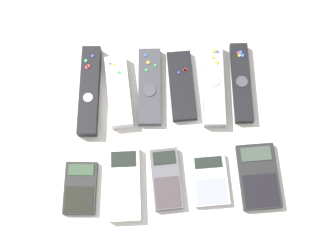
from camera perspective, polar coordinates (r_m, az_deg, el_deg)
name	(u,v)px	position (r m, az deg, el deg)	size (l,w,h in m)	color
ground_plane	(169,140)	(1.06, 0.09, -1.70)	(3.00, 3.00, 0.00)	beige
remote_0	(90,90)	(1.10, -9.54, 4.30)	(0.06, 0.22, 0.03)	black
remote_1	(119,92)	(1.09, -6.01, 4.20)	(0.06, 0.18, 0.03)	silver
remote_2	(150,86)	(1.10, -2.25, 4.85)	(0.06, 0.19, 0.02)	#333338
remote_3	(182,86)	(1.10, 1.67, 4.94)	(0.06, 0.17, 0.02)	black
remote_4	(213,85)	(1.10, 5.53, 5.01)	(0.06, 0.20, 0.02)	gray
remote_5	(241,82)	(1.11, 8.91, 5.27)	(0.05, 0.20, 0.02)	black
calculator_0	(80,188)	(1.05, -10.63, -7.43)	(0.08, 0.12, 0.01)	black
calculator_1	(124,184)	(1.03, -5.35, -7.08)	(0.07, 0.16, 0.02)	silver
calculator_2	(166,179)	(1.03, -0.22, -6.46)	(0.07, 0.14, 0.02)	#4C4C51
calculator_3	(210,180)	(1.03, 5.14, -6.58)	(0.08, 0.11, 0.01)	#B2B2B7
calculator_4	(258,176)	(1.05, 10.97, -6.03)	(0.09, 0.15, 0.02)	black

